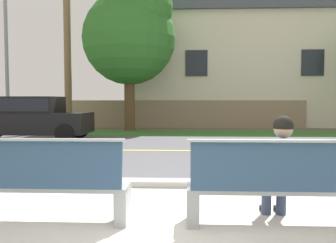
% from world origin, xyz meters
% --- Properties ---
extents(ground_plane, '(140.00, 140.00, 0.00)m').
position_xyz_m(ground_plane, '(0.00, 8.00, 0.00)').
color(ground_plane, '#665B4C').
extents(sidewalk_pavement, '(44.00, 3.60, 0.01)m').
position_xyz_m(sidewalk_pavement, '(0.00, 0.40, 0.01)').
color(sidewalk_pavement, beige).
rests_on(sidewalk_pavement, ground_plane).
extents(curb_edge, '(44.00, 0.30, 0.11)m').
position_xyz_m(curb_edge, '(0.00, 2.35, 0.06)').
color(curb_edge, '#ADA89E').
rests_on(curb_edge, ground_plane).
extents(street_asphalt, '(52.00, 8.00, 0.01)m').
position_xyz_m(street_asphalt, '(0.00, 6.50, 0.00)').
color(street_asphalt, '#515156').
rests_on(street_asphalt, ground_plane).
extents(road_centre_line, '(48.00, 0.14, 0.01)m').
position_xyz_m(road_centre_line, '(0.00, 6.50, 0.01)').
color(road_centre_line, '#E0CC4C').
rests_on(road_centre_line, ground_plane).
extents(far_verge_grass, '(48.00, 2.80, 0.02)m').
position_xyz_m(far_verge_grass, '(0.00, 11.88, 0.01)').
color(far_verge_grass, '#38702D').
rests_on(far_verge_grass, ground_plane).
extents(bench_left, '(1.97, 0.48, 1.01)m').
position_xyz_m(bench_left, '(-1.32, 0.50, 0.46)').
color(bench_left, '#9EA0A8').
rests_on(bench_left, ground_plane).
extents(bench_right, '(1.97, 0.48, 1.01)m').
position_xyz_m(bench_right, '(1.32, 0.50, 0.46)').
color(bench_right, '#9EA0A8').
rests_on(bench_right, ground_plane).
extents(seated_person_blue, '(0.52, 0.68, 1.25)m').
position_xyz_m(seated_person_blue, '(1.41, 0.67, 0.68)').
color(seated_person_blue, '#333D56').
rests_on(seated_person_blue, ground_plane).
extents(car_black_near, '(4.30, 1.86, 1.54)m').
position_xyz_m(car_black_near, '(-5.21, 8.90, 0.85)').
color(car_black_near, black).
rests_on(car_black_near, ground_plane).
extents(streetlamp, '(0.24, 2.10, 6.67)m').
position_xyz_m(streetlamp, '(-7.20, 11.69, 3.83)').
color(streetlamp, gray).
rests_on(streetlamp, ground_plane).
extents(shade_tree_far_left, '(4.24, 4.24, 6.99)m').
position_xyz_m(shade_tree_far_left, '(-2.11, 12.97, 4.54)').
color(shade_tree_far_left, brown).
rests_on(shade_tree_far_left, ground_plane).
extents(garden_wall, '(13.00, 0.36, 1.40)m').
position_xyz_m(garden_wall, '(-0.17, 14.82, 0.70)').
color(garden_wall, gray).
rests_on(garden_wall, ground_plane).
extents(house_across_street, '(13.79, 6.91, 6.53)m').
position_xyz_m(house_across_street, '(3.76, 18.02, 3.31)').
color(house_across_street, beige).
rests_on(house_across_street, ground_plane).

